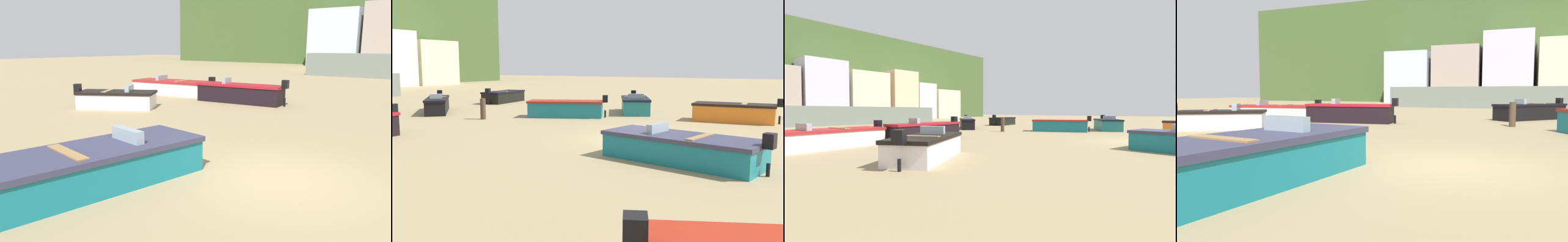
% 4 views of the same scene
% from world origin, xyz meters
% --- Properties ---
extents(ground_plane, '(160.00, 160.00, 0.00)m').
position_xyz_m(ground_plane, '(0.00, 0.00, 0.00)').
color(ground_plane, '#92805C').
extents(townhouse_far_right, '(6.67, 5.13, 6.51)m').
position_xyz_m(townhouse_far_right, '(26.54, 46.57, 3.25)').
color(townhouse_far_right, beige).
rests_on(townhouse_far_right, ground).
extents(boat_teal_0, '(4.16, 3.24, 1.26)m').
position_xyz_m(boat_teal_0, '(8.28, 4.09, 0.48)').
color(boat_teal_0, '#1D6E71').
rests_on(boat_teal_0, ground).
extents(boat_black_4, '(4.42, 2.32, 1.20)m').
position_xyz_m(boat_black_4, '(9.64, 16.07, 0.45)').
color(boat_black_4, black).
rests_on(boat_black_4, ground).
extents(boat_orange_5, '(2.02, 4.38, 1.26)m').
position_xyz_m(boat_orange_5, '(7.34, -1.95, 0.48)').
color(boat_orange_5, orange).
rests_on(boat_orange_5, ground).
extents(boat_teal_7, '(3.17, 4.40, 1.24)m').
position_xyz_m(boat_teal_7, '(4.44, 6.53, 0.47)').
color(boat_teal_7, '#186B79').
rests_on(boat_teal_7, ground).
extents(boat_teal_8, '(2.46, 5.14, 1.14)m').
position_xyz_m(boat_teal_8, '(-2.85, -2.68, 0.42)').
color(boat_teal_8, '#156F7C').
rests_on(boat_teal_8, ground).
extents(boat_black_10, '(4.07, 4.29, 1.23)m').
position_xyz_m(boat_black_10, '(2.24, 14.66, 0.47)').
color(boat_black_10, black).
rests_on(boat_black_10, ground).
extents(mooring_post_near_water, '(0.29, 0.29, 1.12)m').
position_xyz_m(mooring_post_near_water, '(1.28, 9.77, 0.56)').
color(mooring_post_near_water, '#473627').
rests_on(mooring_post_near_water, ground).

